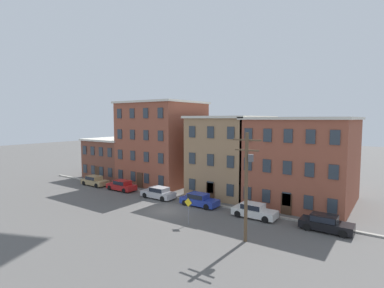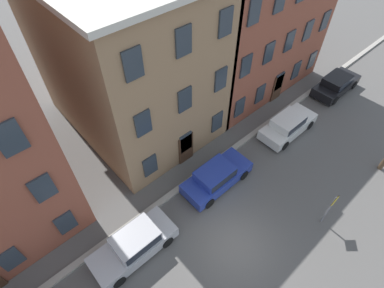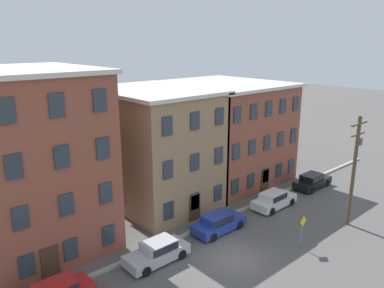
{
  "view_description": "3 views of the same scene",
  "coord_description": "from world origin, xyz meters",
  "px_view_note": "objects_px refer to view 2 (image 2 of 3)",
  "views": [
    {
      "loc": [
        20.4,
        -24.44,
        9.88
      ],
      "look_at": [
        1.28,
        2.89,
        7.07
      ],
      "focal_mm": 28.0,
      "sensor_mm": 36.0,
      "label": 1
    },
    {
      "loc": [
        -6.03,
        -3.4,
        15.09
      ],
      "look_at": [
        -1.19,
        2.01,
        7.01
      ],
      "focal_mm": 28.0,
      "sensor_mm": 36.0,
      "label": 2
    },
    {
      "loc": [
        -16.9,
        -14.77,
        14.16
      ],
      "look_at": [
        -0.4,
        3.77,
        7.32
      ],
      "focal_mm": 35.0,
      "sensor_mm": 36.0,
      "label": 3
    }
  ],
  "objects_px": {
    "car_blue": "(216,176)",
    "car_silver": "(134,244)",
    "car_white": "(288,124)",
    "caution_sign": "(332,205)",
    "car_black": "(336,84)"
  },
  "relations": [
    {
      "from": "car_black",
      "to": "caution_sign",
      "type": "relative_size",
      "value": 1.7
    },
    {
      "from": "car_white",
      "to": "car_black",
      "type": "relative_size",
      "value": 1.0
    },
    {
      "from": "car_blue",
      "to": "car_black",
      "type": "relative_size",
      "value": 1.0
    },
    {
      "from": "car_silver",
      "to": "car_white",
      "type": "distance_m",
      "value": 12.69
    },
    {
      "from": "car_black",
      "to": "caution_sign",
      "type": "distance_m",
      "value": 12.27
    },
    {
      "from": "car_blue",
      "to": "car_silver",
      "type": "bearing_deg",
      "value": -178.05
    },
    {
      "from": "car_white",
      "to": "car_blue",
      "type": "bearing_deg",
      "value": 178.26
    },
    {
      "from": "car_white",
      "to": "caution_sign",
      "type": "bearing_deg",
      "value": -127.53
    },
    {
      "from": "caution_sign",
      "to": "car_black",
      "type": "bearing_deg",
      "value": 27.68
    },
    {
      "from": "caution_sign",
      "to": "car_white",
      "type": "bearing_deg",
      "value": 52.47
    },
    {
      "from": "car_blue",
      "to": "car_white",
      "type": "xyz_separation_m",
      "value": [
        6.75,
        -0.2,
        0.0
      ]
    },
    {
      "from": "caution_sign",
      "to": "car_blue",
      "type": "bearing_deg",
      "value": 114.32
    },
    {
      "from": "car_white",
      "to": "car_black",
      "type": "xyz_separation_m",
      "value": [
        6.64,
        0.23,
        0.0
      ]
    },
    {
      "from": "car_silver",
      "to": "car_black",
      "type": "distance_m",
      "value": 19.33
    },
    {
      "from": "car_blue",
      "to": "caution_sign",
      "type": "height_order",
      "value": "caution_sign"
    }
  ]
}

